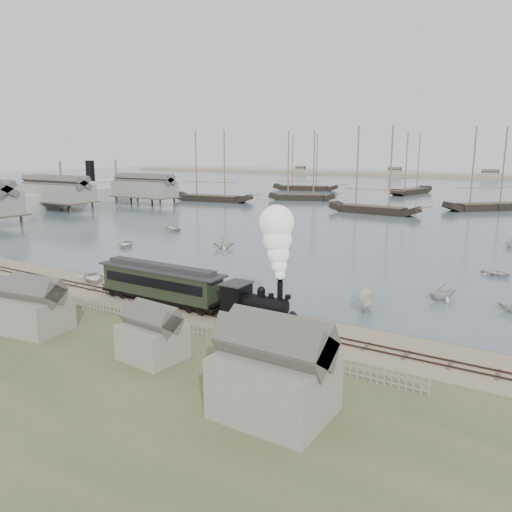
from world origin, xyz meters
The scene contains 27 objects.
ground centered at (0.00, 0.00, 0.00)m, with size 600.00×600.00×0.00m, color gray.
harbor_water centered at (0.00, 170.00, 0.03)m, with size 600.00×336.00×0.06m, color #4C636D.
rail_track centered at (0.00, -2.00, 0.04)m, with size 120.00×1.80×0.16m.
picket_fence_west centered at (-6.50, -7.00, 0.00)m, with size 19.00×0.10×1.20m, color gray, non-canonical shape.
picket_fence_east centered at (12.50, -7.50, 0.00)m, with size 15.00×0.10×1.20m, color gray, non-canonical shape.
shed_left centered at (-10.00, -13.00, 0.00)m, with size 5.00×4.00×4.10m, color gray, non-canonical shape.
shed_mid centered at (2.00, -12.00, 0.00)m, with size 4.00×3.50×3.60m, color gray, non-canonical shape.
shed_right centered at (13.00, -14.00, 0.00)m, with size 6.00×5.00×5.10m, color gray, non-canonical shape.
western_wharf centered at (-76.00, 40.00, 4.06)m, with size 36.00×56.00×8.00m, color gray, non-canonical shape.
far_spit centered at (0.00, 250.00, 0.00)m, with size 500.00×20.00×1.80m, color tan.
locomotive centered at (5.82, -2.00, 4.51)m, with size 7.85×2.93×9.79m.
passenger_coach centered at (-6.37, -2.00, 2.13)m, with size 13.88×2.68×3.37m.
beached_dinghy centered at (-18.60, 0.11, 0.45)m, with size 4.33×3.09×0.90m, color silver.
steamship centered at (-89.00, 59.41, 5.82)m, with size 52.65×8.77×11.52m, color silver, non-canonical shape.
rowboat_0 centered at (-30.65, 16.49, 0.50)m, with size 4.27×3.05×0.88m, color silver.
rowboat_1 centered at (-17.07, 23.08, 0.91)m, with size 3.22×2.77×1.69m, color silver.
rowboat_2 centered at (10.78, 6.76, 0.85)m, with size 4.07×1.53×1.57m, color silver.
rowboat_3 centered at (19.49, 26.52, 0.40)m, with size 3.32×2.37×0.69m, color silver.
rowboat_4 centered at (16.18, 13.41, 0.88)m, with size 3.10×2.67×1.63m, color silver.
rowboat_6 centered at (-34.94, 31.99, 0.52)m, with size 4.40×3.14×0.91m, color silver.
rowboat_7 centered at (18.93, 46.87, 0.81)m, with size 2.83×2.44×1.49m, color silver.
schooner_0 centered at (-60.71, 78.34, 10.06)m, with size 23.82×5.50×20.00m, color black, non-canonical shape.
schooner_1 centered at (-40.34, 94.65, 10.06)m, with size 19.22×4.44×20.00m, color black, non-canonical shape.
schooner_2 centered at (-12.23, 75.65, 10.06)m, with size 21.08×4.87×20.00m, color black, non-canonical shape.
schooner_3 centered at (8.96, 96.37, 10.06)m, with size 21.59×4.98×20.00m, color black, non-canonical shape.
schooner_6 centered at (-55.73, 127.85, 10.06)m, with size 23.27×5.37×20.00m, color black, non-canonical shape.
schooner_7 centered at (-18.96, 132.95, 10.06)m, with size 22.05×5.09×20.00m, color black, non-canonical shape.
Camera 1 is at (25.59, -36.07, 14.41)m, focal length 35.00 mm.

